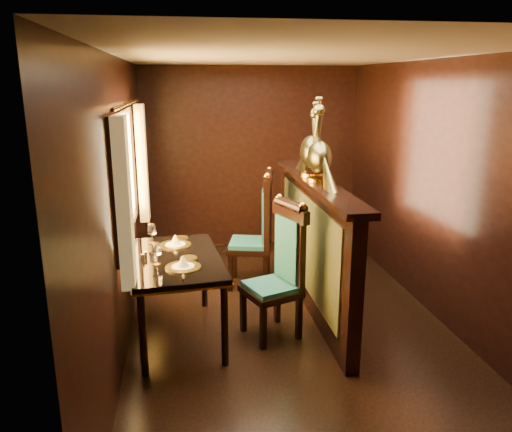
# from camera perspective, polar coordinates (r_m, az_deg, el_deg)

# --- Properties ---
(ground) EXTENTS (5.00, 5.00, 0.00)m
(ground) POSITION_cam_1_polar(r_m,az_deg,el_deg) (5.03, 3.54, -11.94)
(ground) COLOR black
(ground) RESTS_ON ground
(room_shell) EXTENTS (3.04, 5.04, 2.52)m
(room_shell) POSITION_cam_1_polar(r_m,az_deg,el_deg) (4.53, 2.76, 6.19)
(room_shell) COLOR black
(room_shell) RESTS_ON ground
(partition) EXTENTS (0.26, 2.70, 1.36)m
(partition) POSITION_cam_1_polar(r_m,az_deg,el_deg) (5.09, 6.51, -2.94)
(partition) COLOR black
(partition) RESTS_ON ground
(dining_table) EXTENTS (0.92, 1.38, 0.97)m
(dining_table) POSITION_cam_1_polar(r_m,az_deg,el_deg) (4.54, -9.21, -5.50)
(dining_table) COLOR black
(dining_table) RESTS_ON ground
(chair_left) EXTENTS (0.60, 0.61, 1.29)m
(chair_left) POSITION_cam_1_polar(r_m,az_deg,el_deg) (4.57, 3.02, -5.60)
(chair_left) COLOR black
(chair_left) RESTS_ON ground
(chair_right) EXTENTS (0.59, 0.61, 1.36)m
(chair_right) POSITION_cam_1_polar(r_m,az_deg,el_deg) (5.61, 0.52, -1.20)
(chair_right) COLOR black
(chair_right) RESTS_ON ground
(peacock_left) EXTENTS (0.23, 0.62, 0.74)m
(peacock_left) POSITION_cam_1_polar(r_m,az_deg,el_deg) (4.76, 7.32, 8.31)
(peacock_left) COLOR #174532
(peacock_left) RESTS_ON partition
(peacock_right) EXTENTS (0.25, 0.66, 0.79)m
(peacock_right) POSITION_cam_1_polar(r_m,az_deg,el_deg) (5.01, 6.50, 8.95)
(peacock_right) COLOR #174532
(peacock_right) RESTS_ON partition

